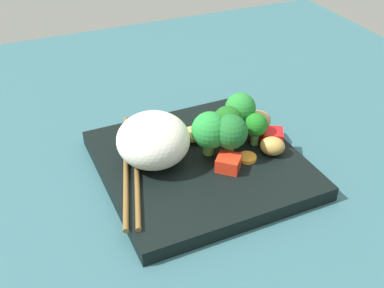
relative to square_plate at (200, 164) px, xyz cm
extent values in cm
cube|color=#305D65|center=(0.00, 0.00, -1.98)|extent=(110.00, 110.00, 2.00)
cube|color=black|center=(0.00, 0.00, 0.00)|extent=(25.70, 25.70, 1.95)
ellipsoid|color=silver|center=(-1.66, -5.75, 4.35)|extent=(12.81, 12.80, 6.74)
cylinder|color=#69A750|center=(-1.38, 4.91, 2.01)|extent=(1.88, 1.72, 2.20)
sphere|color=#1C5E1C|center=(-1.67, 4.74, 4.51)|extent=(4.18, 4.18, 4.18)
cylinder|color=#679F54|center=(-3.04, 7.31, 2.34)|extent=(2.41, 2.11, 2.95)
sphere|color=#258130|center=(-2.87, 7.22, 5.32)|extent=(4.21, 4.21, 4.21)
cylinder|color=#71B15B|center=(0.48, 8.12, 1.97)|extent=(1.74, 1.72, 2.10)
sphere|color=#1C741E|center=(0.34, 8.08, 4.09)|extent=(3.19, 3.19, 3.19)
cylinder|color=#629141|center=(1.57, 3.40, 2.13)|extent=(1.20, 1.44, 2.41)
sphere|color=#1D672A|center=(1.43, 3.53, 5.02)|extent=(4.47, 4.47, 4.47)
cylinder|color=#5E9B40|center=(-0.51, 1.54, 2.03)|extent=(2.21, 2.28, 2.27)
sphere|color=#258A37|center=(-0.44, 1.32, 4.99)|extent=(4.79, 4.79, 4.79)
cylinder|color=orange|center=(-5.65, 3.46, 1.35)|extent=(3.77, 3.77, 0.75)
cylinder|color=orange|center=(-3.35, 2.59, 1.23)|extent=(2.80, 2.80, 0.51)
cylinder|color=orange|center=(2.70, 5.52, 1.23)|extent=(3.13, 3.13, 0.50)
cylinder|color=orange|center=(-3.44, 5.20, 1.25)|extent=(4.09, 4.09, 0.55)
cube|color=red|center=(-1.25, 9.22, 1.71)|extent=(2.82, 2.84, 1.47)
cube|color=red|center=(-5.29, 7.28, 1.87)|extent=(2.77, 2.80, 1.80)
cube|color=red|center=(0.71, 10.47, 1.96)|extent=(3.60, 3.62, 1.97)
cube|color=red|center=(3.52, 2.33, 1.90)|extent=(3.98, 3.98, 1.84)
ellipsoid|color=tan|center=(2.89, 9.11, 2.21)|extent=(4.13, 4.24, 2.47)
ellipsoid|color=tan|center=(-3.43, 10.52, 2.31)|extent=(4.53, 4.74, 2.67)
ellipsoid|color=tan|center=(-4.18, 0.70, 1.96)|extent=(3.31, 2.91, 1.96)
cylinder|color=brown|center=(-1.72, -9.57, 1.30)|extent=(22.24, 7.29, 0.65)
cylinder|color=brown|center=(-1.33, -8.27, 1.30)|extent=(22.24, 7.29, 0.65)
camera|label=1|loc=(45.36, -20.74, 37.72)|focal=44.20mm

